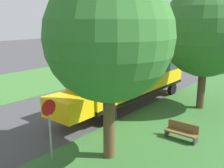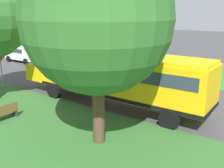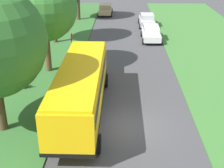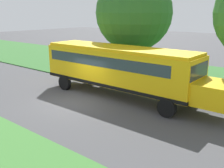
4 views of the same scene
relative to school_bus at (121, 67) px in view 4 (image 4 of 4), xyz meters
The scene contains 5 objects.
ground_plane 3.67m from the school_bus, 28.73° to the right, with size 120.00×120.00×0.00m, color #424244.
grass_verge 7.65m from the school_bus, 168.30° to the right, with size 12.00×80.00×0.08m, color #33662D.
school_bus is the anchor object (origin of this frame).
oak_tree_beside_bus 5.70m from the school_bus, 153.34° to the right, with size 5.82×5.82×8.09m.
park_bench 6.43m from the school_bus, 148.27° to the left, with size 1.60×0.50×0.92m.
Camera 4 is at (10.01, 11.23, 5.20)m, focal length 42.00 mm.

